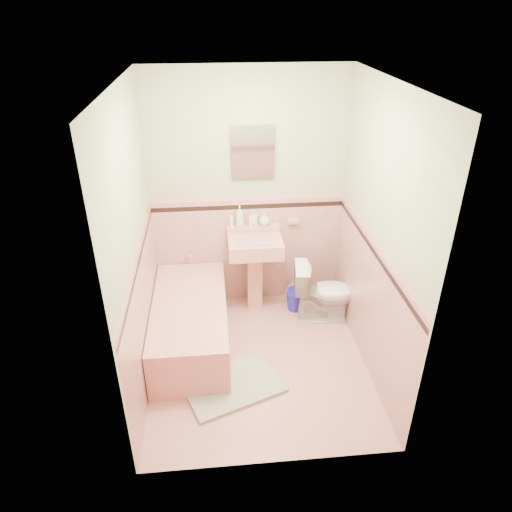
{
  "coord_description": "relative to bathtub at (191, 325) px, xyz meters",
  "views": [
    {
      "loc": [
        -0.35,
        -3.36,
        3.02
      ],
      "look_at": [
        0.0,
        0.25,
        1.0
      ],
      "focal_mm": 32.87,
      "sensor_mm": 36.0,
      "label": 1
    }
  ],
  "objects": [
    {
      "name": "tub_faucet",
      "position": [
        0.0,
        0.72,
        0.41
      ],
      "size": [
        0.04,
        0.12,
        0.04
      ],
      "primitive_type": "cylinder",
      "rotation": [
        1.57,
        0.0,
        0.0
      ],
      "color": "silver",
      "rests_on": "wall_back"
    },
    {
      "name": "accent_left",
      "position": [
        -0.35,
        -0.33,
        0.89
      ],
      "size": [
        0.0,
        2.2,
        2.2
      ],
      "primitive_type": "plane",
      "rotation": [
        1.57,
        0.0,
        1.57
      ],
      "color": "black",
      "rests_on": "ground"
    },
    {
      "name": "wainscot_left",
      "position": [
        -0.36,
        -0.33,
        0.38
      ],
      "size": [
        0.0,
        2.2,
        2.2
      ],
      "primitive_type": "plane",
      "rotation": [
        1.57,
        0.0,
        1.57
      ],
      "color": "#D5998F",
      "rests_on": "ground"
    },
    {
      "name": "wall_front",
      "position": [
        0.63,
        -1.43,
        1.02
      ],
      "size": [
        2.5,
        0.0,
        2.5
      ],
      "primitive_type": "plane",
      "rotation": [
        -1.57,
        0.0,
        0.0
      ],
      "color": "beige",
      "rests_on": "ground"
    },
    {
      "name": "cap_left",
      "position": [
        -0.35,
        -0.33,
        1.0
      ],
      "size": [
        0.0,
        2.2,
        2.2
      ],
      "primitive_type": "plane",
      "rotation": [
        1.57,
        0.0,
        1.57
      ],
      "color": "#D39591",
      "rests_on": "ground"
    },
    {
      "name": "soap_bottle_right",
      "position": [
        0.8,
        0.71,
        0.77
      ],
      "size": [
        0.14,
        0.14,
        0.14
      ],
      "primitive_type": "imported",
      "rotation": [
        0.0,
        0.0,
        0.32
      ],
      "color": "#B2B2B2",
      "rests_on": "sink"
    },
    {
      "name": "wall_back",
      "position": [
        0.63,
        0.77,
        1.02
      ],
      "size": [
        2.5,
        0.0,
        2.5
      ],
      "primitive_type": "plane",
      "rotation": [
        1.57,
        0.0,
        0.0
      ],
      "color": "beige",
      "rests_on": "ground"
    },
    {
      "name": "medicine_cabinet",
      "position": [
        0.68,
        0.74,
        1.47
      ],
      "size": [
        0.37,
        0.04,
        0.46
      ],
      "primitive_type": "cube",
      "color": "white",
      "rests_on": "wall_back"
    },
    {
      "name": "accent_front",
      "position": [
        0.63,
        -1.41,
        0.9
      ],
      "size": [
        2.0,
        0.0,
        2.0
      ],
      "primitive_type": "plane",
      "rotation": [
        -1.57,
        0.0,
        0.0
      ],
      "color": "black",
      "rests_on": "ground"
    },
    {
      "name": "bathtub",
      "position": [
        0.0,
        0.0,
        0.0
      ],
      "size": [
        0.7,
        1.5,
        0.45
      ],
      "primitive_type": "cube",
      "color": "tan",
      "rests_on": "floor"
    },
    {
      "name": "ceiling",
      "position": [
        0.63,
        -0.33,
        2.27
      ],
      "size": [
        2.2,
        2.2,
        0.0
      ],
      "primitive_type": "plane",
      "rotation": [
        3.14,
        0.0,
        0.0
      ],
      "color": "white",
      "rests_on": "ground"
    },
    {
      "name": "wall_right",
      "position": [
        1.63,
        -0.33,
        1.02
      ],
      "size": [
        0.0,
        2.5,
        2.5
      ],
      "primitive_type": "plane",
      "rotation": [
        1.57,
        0.0,
        -1.57
      ],
      "color": "beige",
      "rests_on": "ground"
    },
    {
      "name": "sink",
      "position": [
        0.68,
        0.53,
        0.21
      ],
      "size": [
        0.55,
        0.48,
        0.87
      ],
      "primitive_type": null,
      "color": "tan",
      "rests_on": "floor"
    },
    {
      "name": "floor",
      "position": [
        0.63,
        -0.33,
        -0.23
      ],
      "size": [
        2.2,
        2.2,
        0.0
      ],
      "primitive_type": "plane",
      "color": "#D3948A",
      "rests_on": "ground"
    },
    {
      "name": "wall_left",
      "position": [
        -0.37,
        -0.33,
        1.02
      ],
      "size": [
        0.0,
        2.5,
        2.5
      ],
      "primitive_type": "plane",
      "rotation": [
        1.57,
        0.0,
        1.57
      ],
      "color": "beige",
      "rests_on": "ground"
    },
    {
      "name": "accent_right",
      "position": [
        1.61,
        -0.33,
        0.89
      ],
      "size": [
        0.0,
        2.2,
        2.2
      ],
      "primitive_type": "plane",
      "rotation": [
        1.57,
        0.0,
        -1.57
      ],
      "color": "black",
      "rests_on": "ground"
    },
    {
      "name": "cap_front",
      "position": [
        0.63,
        -1.41,
        0.99
      ],
      "size": [
        2.0,
        0.0,
        2.0
      ],
      "primitive_type": "plane",
      "rotation": [
        -1.57,
        0.0,
        0.0
      ],
      "color": "#D39591",
      "rests_on": "ground"
    },
    {
      "name": "wainscot_back",
      "position": [
        0.63,
        0.76,
        0.38
      ],
      "size": [
        2.0,
        0.0,
        2.0
      ],
      "primitive_type": "plane",
      "rotation": [
        1.57,
        0.0,
        0.0
      ],
      "color": "#D5998F",
      "rests_on": "ground"
    },
    {
      "name": "wainscot_front",
      "position": [
        0.63,
        -1.42,
        0.38
      ],
      "size": [
        2.0,
        0.0,
        2.0
      ],
      "primitive_type": "plane",
      "rotation": [
        -1.57,
        0.0,
        0.0
      ],
      "color": "#D5998F",
      "rests_on": "ground"
    },
    {
      "name": "accent_back",
      "position": [
        0.63,
        0.75,
        0.9
      ],
      "size": [
        2.0,
        0.0,
        2.0
      ],
      "primitive_type": "plane",
      "rotation": [
        1.57,
        0.0,
        0.0
      ],
      "color": "black",
      "rests_on": "ground"
    },
    {
      "name": "bucket",
      "position": [
        1.13,
        0.49,
        -0.11
      ],
      "size": [
        0.24,
        0.24,
        0.22
      ],
      "primitive_type": null,
      "rotation": [
        0.0,
        0.0,
        0.1
      ],
      "color": "#1E1DAD",
      "rests_on": "floor"
    },
    {
      "name": "soap_bottle_left",
      "position": [
        0.54,
        0.71,
        0.81
      ],
      "size": [
        0.09,
        0.09,
        0.23
      ],
      "primitive_type": "imported",
      "rotation": [
        0.0,
        0.0,
        -0.04
      ],
      "color": "#B2B2B2",
      "rests_on": "sink"
    },
    {
      "name": "soap_dish",
      "position": [
        1.1,
        0.73,
        0.72
      ],
      "size": [
        0.13,
        0.07,
        0.04
      ],
      "primitive_type": "cube",
      "color": "tan",
      "rests_on": "wall_back"
    },
    {
      "name": "wainscot_right",
      "position": [
        1.62,
        -0.33,
        0.38
      ],
      "size": [
        0.0,
        2.2,
        2.2
      ],
      "primitive_type": "plane",
      "rotation": [
        1.57,
        0.0,
        -1.57
      ],
      "color": "#D5998F",
      "rests_on": "ground"
    },
    {
      "name": "soap_bottle_mid",
      "position": [
        0.68,
        0.71,
        0.78
      ],
      "size": [
        0.09,
        0.09,
        0.17
      ],
      "primitive_type": "imported",
      "rotation": [
        0.0,
        0.0,
        -0.2
      ],
      "color": "#B2B2B2",
      "rests_on": "sink"
    },
    {
      "name": "shoe",
      "position": [
        0.21,
        -0.69,
        -0.16
      ],
      "size": [
        0.17,
        0.08,
        0.07
      ],
      "primitive_type": "cube",
      "rotation": [
        0.0,
        0.0,
        -0.02
      ],
      "color": "#BF1E59",
      "rests_on": "bath_mat"
    },
    {
      "name": "tube",
      "position": [
        0.45,
        0.71,
        0.76
      ],
      "size": [
        0.04,
        0.04,
        0.12
      ],
      "primitive_type": "cylinder",
      "rotation": [
        0.0,
        0.0,
        -0.12
      ],
      "color": "white",
      "rests_on": "sink"
    },
    {
      "name": "cap_right",
      "position": [
        1.61,
        -0.33,
        1.0
      ],
      "size": [
        0.0,
        2.2,
        2.2
      ],
      "primitive_type": "plane",
      "rotation": [
        1.57,
        0.0,
        -1.57
      ],
      "color": "#D39591",
      "rests_on": "ground"
    },
    {
      "name": "bath_mat",
      "position": [
        0.37,
        -0.64,
        -0.21
      ],
      "size": [
        0.96,
        0.81,
        0.03
      ],
      "primitive_type": "cube",
      "rotation": [
        0.0,
        0.0,
        0.37
      ],
      "color": "gray",
      "rests_on": "floor"
    },
    {
      "name": "sink_faucet",
      "position": [
        0.68,
        0.67,
        0.72
      ],
      "size": [
        0.02,
        0.02,
        0.1
      ],
      "primitive_type": "cylinder",
      "color": "silver",
      "rests_on": "sink"
    },
    {
      "name": "toilet",
      "position": [
        1.38,
        0.29,
        0.1
      ],
      "size": [
        0.68,
        0.44,
        0.65
      ],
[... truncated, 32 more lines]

